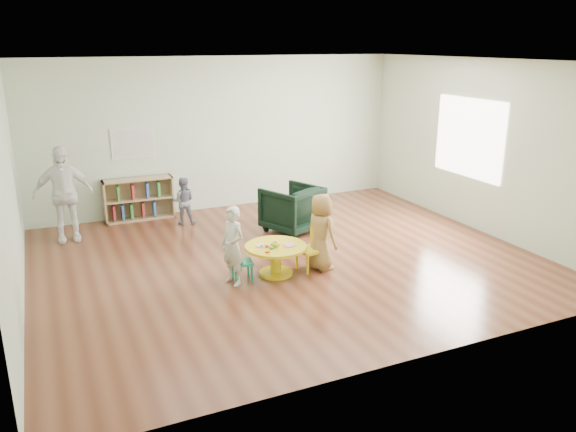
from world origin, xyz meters
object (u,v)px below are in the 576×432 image
(kid_chair_left, at_px, (239,261))
(child_left, at_px, (233,246))
(toddler, at_px, (183,201))
(kid_chair_right, at_px, (312,248))
(child_right, at_px, (321,232))
(armchair, at_px, (292,209))
(bookshelf, at_px, (138,199))
(activity_table, at_px, (276,254))
(adult_caretaker, at_px, (63,194))

(kid_chair_left, xyz_separation_m, child_left, (-0.10, -0.06, 0.25))
(toddler, bearing_deg, kid_chair_right, 131.20)
(kid_chair_left, relative_size, child_right, 0.46)
(armchair, xyz_separation_m, child_right, (-0.32, -1.66, 0.16))
(kid_chair_right, relative_size, child_right, 0.54)
(child_right, bearing_deg, bookshelf, 16.32)
(kid_chair_left, bearing_deg, child_left, -52.14)
(activity_table, height_order, toddler, toddler)
(bookshelf, xyz_separation_m, child_right, (1.91, -3.38, 0.18))
(toddler, bearing_deg, armchair, 163.69)
(kid_chair_right, relative_size, adult_caretaker, 0.38)
(kid_chair_left, distance_m, child_left, 0.28)
(toddler, bearing_deg, child_right, 132.94)
(kid_chair_left, relative_size, child_left, 0.48)
(bookshelf, xyz_separation_m, toddler, (0.67, -0.63, 0.05))
(child_right, relative_size, toddler, 1.30)
(bookshelf, relative_size, child_left, 1.14)
(kid_chair_right, relative_size, bookshelf, 0.49)
(armchair, bearing_deg, child_right, 55.56)
(activity_table, height_order, kid_chair_left, kid_chair_left)
(toddler, distance_m, adult_caretaker, 1.93)
(kid_chair_right, bearing_deg, activity_table, 75.87)
(activity_table, relative_size, armchair, 0.99)
(kid_chair_left, bearing_deg, bookshelf, -159.55)
(child_left, distance_m, adult_caretaker, 3.27)
(kid_chair_right, xyz_separation_m, adult_caretaker, (-3.03, 2.66, 0.45))
(armchair, bearing_deg, kid_chair_left, 23.23)
(bookshelf, bearing_deg, activity_table, -69.13)
(kid_chair_right, relative_size, armchair, 0.69)
(kid_chair_right, xyz_separation_m, toddler, (-1.13, 2.72, 0.10))
(child_left, distance_m, child_right, 1.27)
(activity_table, bearing_deg, child_left, -175.13)
(child_right, bearing_deg, toddler, 11.14)
(toddler, bearing_deg, bookshelf, -24.47)
(kid_chair_left, distance_m, adult_caretaker, 3.31)
(child_right, distance_m, adult_caretaker, 4.15)
(kid_chair_left, height_order, toddler, toddler)
(toddler, height_order, adult_caretaker, adult_caretaker)
(activity_table, height_order, adult_caretaker, adult_caretaker)
(armchair, xyz_separation_m, adult_caretaker, (-3.47, 1.03, 0.38))
(armchair, distance_m, child_left, 2.29)
(child_left, xyz_separation_m, toddler, (0.03, 2.74, -0.11))
(bookshelf, bearing_deg, child_right, -60.60)
(kid_chair_left, xyz_separation_m, child_right, (1.17, -0.08, 0.27))
(child_left, bearing_deg, kid_chair_left, 97.83)
(kid_chair_left, bearing_deg, adult_caretaker, -135.12)
(activity_table, height_order, armchair, armchair)
(kid_chair_left, height_order, child_left, child_left)
(child_right, bearing_deg, kid_chair_right, 59.55)
(kid_chair_left, distance_m, kid_chair_right, 1.06)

